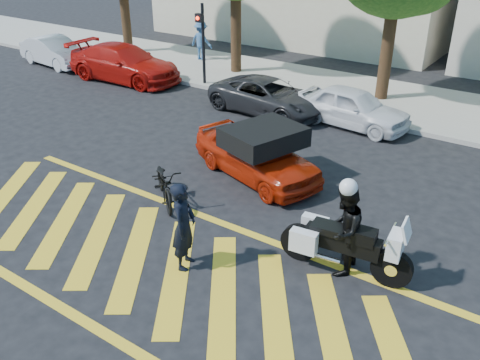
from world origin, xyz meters
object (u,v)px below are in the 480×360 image
Objects in this scene: officer_bike at (184,226)px; parked_mid_left at (268,96)px; red_convertible at (256,153)px; parked_left at (124,63)px; officer_moto at (344,230)px; parked_far_left at (55,52)px; bicycle at (164,183)px; police_motorcycle at (343,244)px; parked_mid_right at (353,107)px.

officer_bike is 9.00m from parked_mid_left.
parked_left is at bearing 82.72° from red_convertible.
officer_moto is 0.47× the size of parked_far_left.
parked_far_left is (-12.63, 6.63, 0.15)m from bicycle.
police_motorcycle is at bearing -121.64° from parked_left.
officer_bike reaches higher than parked_left.
officer_moto reaches higher than parked_mid_left.
red_convertible is (-3.52, 2.46, 0.04)m from police_motorcycle.
parked_mid_right is (9.86, 0.46, -0.10)m from parked_left.
bicycle is 4.56m from police_motorcycle.
bicycle is 0.49× the size of red_convertible.
parked_far_left is 0.77× the size of parked_left.
parked_left reaches higher than bicycle.
police_motorcycle is 4.29m from red_convertible.
parked_mid_left is at bearing -145.96° from officer_moto.
officer_moto is 0.43× the size of parked_mid_left.
police_motorcycle is at bearing -52.42° from bicycle.
police_motorcycle is 0.69× the size of parked_mid_right.
officer_moto reaches higher than parked_mid_right.
police_motorcycle reaches higher than bicycle.
red_convertible reaches higher than parked_far_left.
parked_left is 9.88m from parked_mid_right.
bicycle is at bearing 28.84° from officer_bike.
parked_left is at bearing 29.02° from officer_bike.
parked_mid_right is at bearing -164.59° from officer_moto.
police_motorcycle is 14.50m from parked_left.
parked_left is (-8.25, 6.71, 0.24)m from bicycle.
bicycle is at bearing -165.70° from parked_mid_left.
red_convertible reaches higher than police_motorcycle.
parked_far_left is at bearing 93.87° from parked_mid_left.
officer_bike is at bearing -155.06° from parked_mid_left.
parked_left is at bearing 93.51° from parked_mid_left.
red_convertible is (1.04, 2.36, 0.17)m from bicycle.
parked_far_left reaches higher than parked_mid_left.
officer_moto is at bearing -121.65° from parked_left.
officer_moto reaches higher than officer_bike.
officer_moto reaches higher than parked_left.
parked_mid_right is at bearing -77.90° from parked_mid_left.
parked_mid_right is at bearing 11.01° from red_convertible.
parked_far_left is at bearing -117.91° from officer_moto.
red_convertible is 1.04× the size of parked_mid_right.
parked_mid_right is (1.62, 7.17, 0.14)m from bicycle.
parked_left is (-12.79, 6.80, -0.18)m from officer_moto.
parked_left is (-10.25, 8.36, -0.16)m from officer_bike.
officer_moto is at bearing -80.31° from officer_bike.
police_motorcycle is 0.51× the size of parked_left.
police_motorcycle is at bearing -80.56° from officer_bike.
bicycle is 0.37× the size of parked_left.
red_convertible is (-0.96, 4.00, -0.24)m from officer_bike.
officer_moto is at bearing -136.02° from parked_mid_left.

